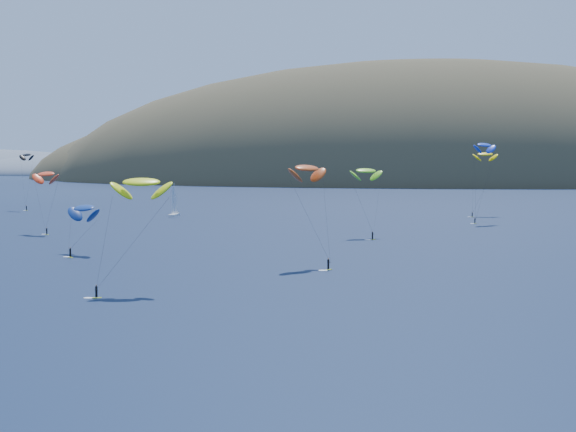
# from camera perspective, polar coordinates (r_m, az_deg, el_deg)

# --- Properties ---
(ground) EXTENTS (2800.00, 2800.00, 0.00)m
(ground) POSITION_cam_1_polar(r_m,az_deg,el_deg) (74.99, 0.59, -11.76)
(ground) COLOR black
(ground) RESTS_ON ground
(island) EXTENTS (730.00, 300.00, 210.00)m
(island) POSITION_cam_1_polar(r_m,az_deg,el_deg) (635.18, 11.05, 1.53)
(island) COLOR #3D3526
(island) RESTS_ON ground
(sailboat) EXTENTS (8.90, 7.73, 11.19)m
(sailboat) POSITION_cam_1_polar(r_m,az_deg,el_deg) (270.18, -8.11, 0.17)
(sailboat) COLOR silver
(sailboat) RESTS_ON ground
(kitesurfer_1) EXTENTS (9.78, 8.94, 18.04)m
(kitesurfer_1) POSITION_cam_1_polar(r_m,az_deg,el_deg) (220.65, -16.84, 2.87)
(kitesurfer_1) COLOR #C2D818
(kitesurfer_1) RESTS_ON ground
(kitesurfer_2) EXTENTS (9.76, 11.83, 19.07)m
(kitesurfer_2) POSITION_cam_1_polar(r_m,az_deg,el_deg) (124.67, -10.39, 2.38)
(kitesurfer_2) COLOR #C2D818
(kitesurfer_2) RESTS_ON ground
(kitesurfer_3) EXTENTS (9.27, 13.28, 18.97)m
(kitesurfer_3) POSITION_cam_1_polar(r_m,az_deg,el_deg) (204.14, 5.56, 3.22)
(kitesurfer_3) COLOR #C2D818
(kitesurfer_3) RESTS_ON ground
(kitesurfer_4) EXTENTS (8.99, 9.70, 25.94)m
(kitesurfer_4) POSITION_cam_1_polar(r_m,az_deg,el_deg) (250.45, 13.79, 4.92)
(kitesurfer_4) COLOR #C2D818
(kitesurfer_4) RESTS_ON ground
(kitesurfer_9) EXTENTS (9.69, 12.07, 20.66)m
(kitesurfer_9) POSITION_cam_1_polar(r_m,az_deg,el_deg) (150.30, 1.36, 3.41)
(kitesurfer_9) COLOR #C2D818
(kitesurfer_9) RESTS_ON ground
(kitesurfer_10) EXTENTS (10.23, 12.31, 12.17)m
(kitesurfer_10) POSITION_cam_1_polar(r_m,az_deg,el_deg) (173.28, -14.32, 0.55)
(kitesurfer_10) COLOR #C2D818
(kitesurfer_10) RESTS_ON ground
(kitesurfer_11) EXTENTS (9.82, 13.69, 23.02)m
(kitesurfer_11) POSITION_cam_1_polar(r_m,az_deg,el_deg) (281.79, 13.85, 4.29)
(kitesurfer_11) COLOR #C2D818
(kitesurfer_11) RESTS_ON ground
(kitesurfer_12) EXTENTS (7.76, 8.93, 22.40)m
(kitesurfer_12) POSITION_cam_1_polar(r_m,az_deg,el_deg) (314.79, -18.08, 4.14)
(kitesurfer_12) COLOR #C2D818
(kitesurfer_12) RESTS_ON ground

